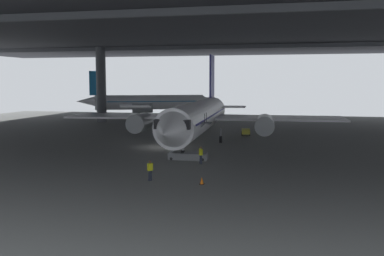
{
  "coord_description": "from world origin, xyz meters",
  "views": [
    {
      "loc": [
        15.58,
        -50.3,
        7.85
      ],
      "look_at": [
        4.19,
        -1.74,
        2.61
      ],
      "focal_mm": 41.49,
      "sensor_mm": 36.0,
      "label": 1
    }
  ],
  "objects_px": {
    "boarding_stairs": "(189,152)",
    "traffic_cone_orange": "(202,181)",
    "airplane_distant": "(147,102)",
    "crew_worker_near_nose": "(150,169)",
    "baggage_tug": "(246,131)",
    "airplane_main": "(199,117)",
    "crew_worker_by_stairs": "(201,154)"
  },
  "relations": [
    {
      "from": "airplane_main",
      "to": "crew_worker_near_nose",
      "type": "xyz_separation_m",
      "value": [
        0.55,
        -20.49,
        -2.58
      ]
    },
    {
      "from": "crew_worker_near_nose",
      "to": "traffic_cone_orange",
      "type": "distance_m",
      "value": 4.32
    },
    {
      "from": "crew_worker_near_nose",
      "to": "airplane_distant",
      "type": "xyz_separation_m",
      "value": [
        -21.29,
        61.48,
        2.27
      ]
    },
    {
      "from": "airplane_distant",
      "to": "traffic_cone_orange",
      "type": "bearing_deg",
      "value": -67.53
    },
    {
      "from": "crew_worker_near_nose",
      "to": "baggage_tug",
      "type": "xyz_separation_m",
      "value": [
        4.04,
        31.98,
        -0.4
      ]
    },
    {
      "from": "boarding_stairs",
      "to": "traffic_cone_orange",
      "type": "relative_size",
      "value": 7.88
    },
    {
      "from": "boarding_stairs",
      "to": "baggage_tug",
      "type": "relative_size",
      "value": 2.01
    },
    {
      "from": "airplane_distant",
      "to": "boarding_stairs",
      "type": "bearing_deg",
      "value": -66.83
    },
    {
      "from": "crew_worker_near_nose",
      "to": "baggage_tug",
      "type": "height_order",
      "value": "crew_worker_near_nose"
    },
    {
      "from": "airplane_distant",
      "to": "traffic_cone_orange",
      "type": "distance_m",
      "value": 66.91
    },
    {
      "from": "baggage_tug",
      "to": "boarding_stairs",
      "type": "bearing_deg",
      "value": -98.65
    },
    {
      "from": "boarding_stairs",
      "to": "crew_worker_by_stairs",
      "type": "relative_size",
      "value": 2.81
    },
    {
      "from": "airplane_main",
      "to": "boarding_stairs",
      "type": "relative_size",
      "value": 8.01
    },
    {
      "from": "crew_worker_near_nose",
      "to": "traffic_cone_orange",
      "type": "xyz_separation_m",
      "value": [
        4.26,
        -0.29,
        -0.64
      ]
    },
    {
      "from": "baggage_tug",
      "to": "crew_worker_by_stairs",
      "type": "bearing_deg",
      "value": -93.91
    },
    {
      "from": "crew_worker_by_stairs",
      "to": "airplane_distant",
      "type": "xyz_separation_m",
      "value": [
        -23.7,
        53.49,
        2.24
      ]
    },
    {
      "from": "boarding_stairs",
      "to": "crew_worker_near_nose",
      "type": "bearing_deg",
      "value": -94.04
    },
    {
      "from": "airplane_distant",
      "to": "airplane_main",
      "type": "bearing_deg",
      "value": -63.16
    },
    {
      "from": "boarding_stairs",
      "to": "airplane_distant",
      "type": "bearing_deg",
      "value": 113.17
    },
    {
      "from": "traffic_cone_orange",
      "to": "boarding_stairs",
      "type": "bearing_deg",
      "value": 108.9
    },
    {
      "from": "traffic_cone_orange",
      "to": "baggage_tug",
      "type": "relative_size",
      "value": 0.26
    },
    {
      "from": "crew_worker_by_stairs",
      "to": "baggage_tug",
      "type": "distance_m",
      "value": 24.05
    },
    {
      "from": "crew_worker_by_stairs",
      "to": "airplane_main",
      "type": "bearing_deg",
      "value": 103.32
    },
    {
      "from": "boarding_stairs",
      "to": "crew_worker_by_stairs",
      "type": "xyz_separation_m",
      "value": [
        1.69,
        -2.07,
        0.22
      ]
    },
    {
      "from": "airplane_main",
      "to": "crew_worker_near_nose",
      "type": "bearing_deg",
      "value": -88.46
    },
    {
      "from": "boarding_stairs",
      "to": "airplane_distant",
      "type": "relative_size",
      "value": 0.16
    },
    {
      "from": "airplane_main",
      "to": "airplane_distant",
      "type": "xyz_separation_m",
      "value": [
        -20.74,
        41.0,
        -0.31
      ]
    },
    {
      "from": "boarding_stairs",
      "to": "traffic_cone_orange",
      "type": "distance_m",
      "value": 10.96
    },
    {
      "from": "crew_worker_by_stairs",
      "to": "baggage_tug",
      "type": "height_order",
      "value": "crew_worker_by_stairs"
    },
    {
      "from": "airplane_main",
      "to": "baggage_tug",
      "type": "xyz_separation_m",
      "value": [
        4.6,
        11.5,
        -2.98
      ]
    },
    {
      "from": "airplane_main",
      "to": "crew_worker_by_stairs",
      "type": "height_order",
      "value": "airplane_main"
    },
    {
      "from": "boarding_stairs",
      "to": "airplane_distant",
      "type": "distance_m",
      "value": 55.98
    }
  ]
}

